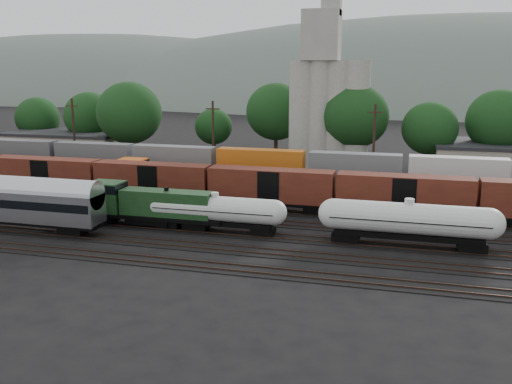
% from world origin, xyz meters
% --- Properties ---
extents(ground, '(600.00, 600.00, 0.00)m').
position_xyz_m(ground, '(0.00, 0.00, 0.00)').
color(ground, black).
extents(tracks, '(180.00, 33.20, 0.20)m').
position_xyz_m(tracks, '(0.00, 0.00, 0.05)').
color(tracks, black).
rests_on(tracks, ground).
extents(green_locomotive, '(16.87, 2.98, 4.46)m').
position_xyz_m(green_locomotive, '(-10.73, -5.00, 2.55)').
color(green_locomotive, black).
rests_on(green_locomotive, ground).
extents(tank_car_a, '(15.32, 2.74, 4.01)m').
position_xyz_m(tank_car_a, '(-2.32, -5.00, 2.41)').
color(tank_car_a, silver).
rests_on(tank_car_a, ground).
extents(tank_car_b, '(17.37, 3.11, 4.55)m').
position_xyz_m(tank_car_b, '(17.23, -5.00, 2.70)').
color(tank_car_b, silver).
rests_on(tank_car_b, ground).
extents(orange_locomotive, '(17.86, 2.98, 4.46)m').
position_xyz_m(orange_locomotive, '(-14.97, 10.00, 2.55)').
color(orange_locomotive, black).
rests_on(orange_locomotive, ground).
extents(boxcar_string, '(153.60, 2.90, 4.20)m').
position_xyz_m(boxcar_string, '(-6.45, 5.00, 3.12)').
color(boxcar_string, black).
rests_on(boxcar_string, ground).
extents(container_wall, '(172.94, 2.60, 5.80)m').
position_xyz_m(container_wall, '(6.91, 15.00, 2.88)').
color(container_wall, black).
rests_on(container_wall, ground).
extents(grain_silo, '(13.40, 5.00, 29.00)m').
position_xyz_m(grain_silo, '(3.28, 36.00, 11.26)').
color(grain_silo, '#A6A398').
rests_on(grain_silo, ground).
extents(industrial_sheds, '(119.38, 17.26, 5.10)m').
position_xyz_m(industrial_sheds, '(6.63, 35.25, 2.56)').
color(industrial_sheds, '#9E937F').
rests_on(industrial_sheds, ground).
extents(tree_band, '(166.10, 23.54, 14.47)m').
position_xyz_m(tree_band, '(1.09, 36.48, 8.05)').
color(tree_band, black).
rests_on(tree_band, ground).
extents(utility_poles, '(122.20, 0.36, 12.00)m').
position_xyz_m(utility_poles, '(0.00, 22.00, 6.21)').
color(utility_poles, black).
rests_on(utility_poles, ground).
extents(distant_hills, '(860.00, 286.00, 130.00)m').
position_xyz_m(distant_hills, '(23.92, 260.00, -20.56)').
color(distant_hills, '#59665B').
rests_on(distant_hills, ground).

